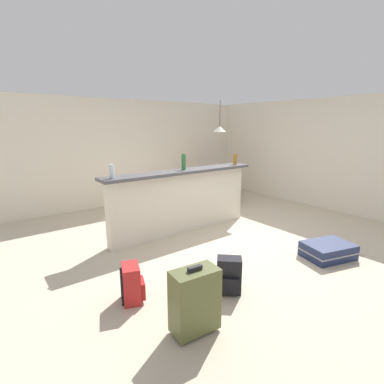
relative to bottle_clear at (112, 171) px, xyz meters
The scene contains 15 objects.
ground_plane 2.24m from the bottle_clear, 15.06° to the right, with size 13.00×13.00×0.05m, color beige.
wall_back 3.13m from the bottle_clear, 55.22° to the left, with size 6.60×0.10×2.50m, color silver.
wall_right 4.84m from the bottle_clear, ahead, with size 0.10×6.00×2.50m, color silver.
partition_half_wall 1.47m from the bottle_clear, ahead, with size 2.80×0.20×1.08m, color silver.
bar_countertop 1.30m from the bottle_clear, ahead, with size 2.96×0.40×0.05m, color #4C4C51.
bottle_clear is the anchor object (origin of this frame).
bottle_green 1.33m from the bottle_clear, ahead, with size 0.08×0.08×0.28m, color #2D6B38.
bottle_amber 2.58m from the bottle_clear, ahead, with size 0.07×0.07×0.21m, color #9E661E.
dining_table 3.74m from the bottle_clear, 24.09° to the left, with size 1.10×0.80×0.74m.
dining_chair_near_partition 3.57m from the bottle_clear, 16.42° to the left, with size 0.43×0.43×0.93m.
pendant_lamp 3.78m from the bottle_clear, 22.55° to the left, with size 0.34×0.34×0.81m.
suitcase_flat_navy 3.38m from the bottle_clear, 42.33° to the right, with size 0.89×0.67×0.22m.
backpack_red 1.78m from the bottle_clear, 106.17° to the right, with size 0.30×0.33×0.42m.
backpack_black 2.25m from the bottle_clear, 73.59° to the right, with size 0.34×0.34×0.42m.
suitcase_upright_olive 2.39m from the bottle_clear, 94.21° to the right, with size 0.46×0.28×0.67m.
Camera 1 is at (-3.40, -3.59, 1.90)m, focal length 27.08 mm.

